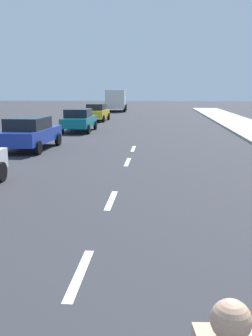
# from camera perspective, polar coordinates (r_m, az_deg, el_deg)

# --- Properties ---
(ground_plane) EXTENTS (160.00, 160.00, 0.00)m
(ground_plane) POSITION_cam_1_polar(r_m,az_deg,el_deg) (17.26, 0.64, 1.82)
(ground_plane) COLOR #2D2D33
(lane_stripe_2) EXTENTS (0.16, 1.80, 0.01)m
(lane_stripe_2) POSITION_cam_1_polar(r_m,az_deg,el_deg) (6.48, -6.78, -15.09)
(lane_stripe_2) COLOR white
(lane_stripe_2) RESTS_ON ground
(lane_stripe_3) EXTENTS (0.16, 1.80, 0.01)m
(lane_stripe_3) POSITION_cam_1_polar(r_m,az_deg,el_deg) (10.37, -2.18, -4.72)
(lane_stripe_3) COLOR white
(lane_stripe_3) RESTS_ON ground
(lane_stripe_4) EXTENTS (0.16, 1.80, 0.01)m
(lane_stripe_4) POSITION_cam_1_polar(r_m,az_deg,el_deg) (15.74, 0.24, 0.90)
(lane_stripe_4) COLOR white
(lane_stripe_4) RESTS_ON ground
(lane_stripe_5) EXTENTS (0.16, 1.80, 0.01)m
(lane_stripe_5) POSITION_cam_1_polar(r_m,az_deg,el_deg) (19.26, 1.07, 2.84)
(lane_stripe_5) COLOR white
(lane_stripe_5) RESTS_ON ground
(parked_car_blue) EXTENTS (2.18, 4.45, 1.57)m
(parked_car_blue) POSITION_cam_1_polar(r_m,az_deg,el_deg) (19.47, -13.89, 5.09)
(parked_car_blue) COLOR #1E389E
(parked_car_blue) RESTS_ON ground
(parked_car_teal) EXTENTS (1.95, 4.22, 1.57)m
(parked_car_teal) POSITION_cam_1_polar(r_m,az_deg,el_deg) (27.17, -6.90, 7.06)
(parked_car_teal) COLOR #14727A
(parked_car_teal) RESTS_ON ground
(parked_car_yellow) EXTENTS (2.01, 4.11, 1.57)m
(parked_car_yellow) POSITION_cam_1_polar(r_m,az_deg,el_deg) (36.23, -4.29, 8.19)
(parked_car_yellow) COLOR gold
(parked_car_yellow) RESTS_ON ground
(delivery_truck) EXTENTS (2.91, 6.35, 2.80)m
(delivery_truck) POSITION_cam_1_polar(r_m,az_deg,el_deg) (51.97, -1.48, 9.94)
(delivery_truck) COLOR beige
(delivery_truck) RESTS_ON ground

